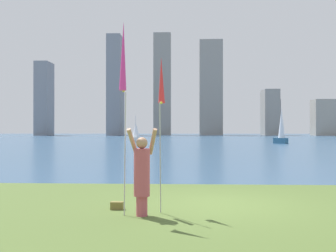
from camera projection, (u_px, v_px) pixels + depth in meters
ground at (192, 141)px, 61.21m from camera, size 120.00×138.00×0.12m
person at (142, 173)px, 8.95m from camera, size 0.72×0.53×1.96m
kite_flag_left at (123, 60)px, 8.86m from camera, size 0.16×0.53×4.33m
kite_flag_right at (161, 84)px, 9.50m from camera, size 0.16×0.79×3.63m
bag at (117, 206)px, 9.64m from camera, size 0.30×0.14×0.19m
sailboat_0 at (136, 134)px, 55.38m from camera, size 1.09×2.05×3.63m
sailboat_1 at (281, 128)px, 49.43m from camera, size 1.74×1.73×5.49m
skyline_tower_0 at (44, 99)px, 102.93m from camera, size 3.43×5.71×18.70m
skyline_tower_1 at (116, 86)px, 103.56m from camera, size 3.49×7.47×25.47m
skyline_tower_2 at (162, 84)px, 106.21m from camera, size 4.50×3.18×26.85m
skyline_tower_3 at (211, 88)px, 105.93m from camera, size 6.00×5.09×24.82m
skyline_tower_4 at (270, 113)px, 103.62m from camera, size 3.79×6.88×11.68m
skyline_tower_5 at (325, 118)px, 100.04m from camera, size 6.05×4.87×8.95m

